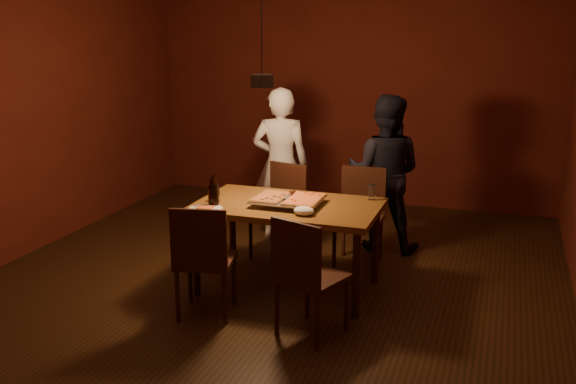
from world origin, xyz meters
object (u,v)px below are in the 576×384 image
(pizza_tray, at_px, (288,202))
(beer_bottle_a, at_px, (212,192))
(chair_far_right, at_px, (361,207))
(diner_dark, at_px, (384,173))
(beer_bottle_b, at_px, (214,191))
(plate_slice, at_px, (205,209))
(dining_table, at_px, (288,212))
(chair_far_left, at_px, (282,202))
(chair_near_left, at_px, (203,251))
(chair_near_right, at_px, (305,267))
(pendant_lamp, at_px, (262,80))
(diner_white, at_px, (280,165))

(pizza_tray, bearing_deg, beer_bottle_a, -161.57)
(chair_far_right, bearing_deg, diner_dark, -106.50)
(beer_bottle_b, bearing_deg, pizza_tray, 25.02)
(plate_slice, bearing_deg, beer_bottle_a, 88.11)
(dining_table, height_order, chair_far_left, chair_far_left)
(chair_near_left, xyz_separation_m, chair_near_right, (0.82, -0.06, 0.00))
(dining_table, relative_size, chair_near_left, 2.99)
(pizza_tray, xyz_separation_m, pendant_lamp, (-0.20, -0.03, 0.99))
(chair_near_right, height_order, beer_bottle_a, beer_bottle_a)
(beer_bottle_b, height_order, plate_slice, beer_bottle_b)
(beer_bottle_a, relative_size, beer_bottle_b, 0.91)
(pizza_tray, bearing_deg, beer_bottle_b, -160.07)
(chair_far_left, bearing_deg, diner_white, -52.39)
(pizza_tray, bearing_deg, chair_near_left, -126.48)
(pizza_tray, bearing_deg, dining_table, 97.57)
(chair_near_left, distance_m, diner_white, 1.98)
(chair_near_left, height_order, chair_near_right, same)
(pizza_tray, distance_m, beer_bottle_a, 0.62)
(chair_far_left, xyz_separation_m, pizza_tray, (0.33, -0.78, 0.24))
(pendant_lamp, bearing_deg, chair_near_left, -108.52)
(dining_table, distance_m, chair_far_left, 0.83)
(pizza_tray, relative_size, plate_slice, 2.02)
(chair_near_left, relative_size, pizza_tray, 0.91)
(chair_near_left, xyz_separation_m, diner_dark, (0.98, 2.02, 0.23))
(pendant_lamp, bearing_deg, beer_bottle_a, -148.78)
(chair_near_right, relative_size, pendant_lamp, 0.49)
(chair_far_right, xyz_separation_m, chair_near_left, (-0.85, -1.57, 0.00))
(beer_bottle_b, bearing_deg, plate_slice, -103.98)
(pizza_tray, xyz_separation_m, beer_bottle_a, (-0.56, -0.24, 0.10))
(beer_bottle_a, bearing_deg, dining_table, 25.97)
(chair_far_left, relative_size, beer_bottle_b, 1.95)
(plate_slice, relative_size, pendant_lamp, 0.25)
(dining_table, xyz_separation_m, chair_far_right, (0.43, 0.84, -0.14))
(dining_table, distance_m, pizza_tray, 0.10)
(dining_table, distance_m, beer_bottle_b, 0.64)
(chair_near_left, bearing_deg, dining_table, 47.36)
(beer_bottle_b, height_order, diner_white, diner_white)
(pizza_tray, distance_m, diner_dark, 1.43)
(plate_slice, bearing_deg, chair_near_left, -68.24)
(chair_near_right, bearing_deg, diner_white, 134.26)
(dining_table, xyz_separation_m, pizza_tray, (0.01, -0.03, 0.10))
(diner_white, bearing_deg, pizza_tray, 99.41)
(beer_bottle_a, bearing_deg, plate_slice, -91.89)
(chair_near_left, distance_m, chair_near_right, 0.83)
(plate_slice, bearing_deg, chair_far_right, 51.19)
(chair_near_right, distance_m, diner_white, 2.23)
(beer_bottle_b, distance_m, diner_white, 1.51)
(plate_slice, distance_m, diner_dark, 2.02)
(chair_near_left, bearing_deg, beer_bottle_b, 90.88)
(diner_dark, bearing_deg, chair_far_left, 31.23)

